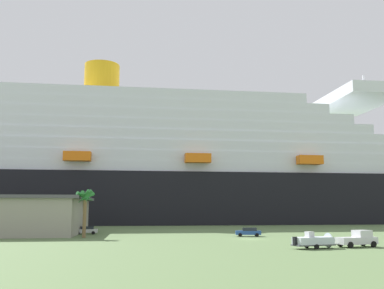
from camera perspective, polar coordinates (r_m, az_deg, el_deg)
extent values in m
plane|color=#567042|center=(103.88, 2.99, -11.19)|extent=(600.00, 600.00, 0.00)
cube|color=black|center=(151.35, -0.22, -7.20)|extent=(208.51, 35.77, 16.53)
cube|color=white|center=(151.89, -0.22, -3.44)|extent=(183.50, 32.82, 3.39)
cube|color=white|center=(151.73, -1.78, -2.15)|extent=(177.55, 32.56, 3.39)
cube|color=white|center=(151.76, -3.34, -0.85)|extent=(171.79, 32.07, 3.39)
cube|color=white|center=(151.97, -4.89, 0.45)|extent=(163.71, 31.27, 3.39)
cube|color=white|center=(152.38, -6.44, 1.73)|extent=(155.53, 30.53, 3.39)
cube|color=white|center=(152.97, -7.98, 3.01)|extent=(150.26, 30.09, 3.39)
cube|color=white|center=(153.75, -9.51, 4.28)|extent=(141.44, 29.58, 3.39)
cube|color=white|center=(154.72, -11.02, 5.53)|extent=(133.93, 29.20, 3.39)
cube|color=white|center=(175.92, 20.49, 5.46)|extent=(21.21, 37.10, 4.00)
cylinder|color=yellow|center=(156.77, -11.72, 8.15)|extent=(12.20, 12.20, 11.33)
cylinder|color=silver|center=(178.87, 21.60, 6.62)|extent=(0.80, 0.80, 12.00)
cube|color=orange|center=(134.45, -14.78, -1.50)|extent=(8.03, 3.29, 2.80)
cube|color=orange|center=(134.95, 0.76, -1.80)|extent=(8.03, 3.29, 2.80)
cube|color=orange|center=(144.92, 15.16, -1.97)|extent=(8.03, 3.29, 2.80)
cube|color=silver|center=(63.29, 20.69, -11.68)|extent=(5.89, 3.07, 0.90)
cube|color=silver|center=(63.89, 21.35, -10.80)|extent=(2.34, 2.20, 0.90)
cube|color=#26333F|center=(64.34, 21.81, -10.84)|extent=(0.43, 1.67, 0.63)
cylinder|color=black|center=(65.35, 21.47, -11.92)|extent=(0.84, 0.43, 0.80)
cylinder|color=black|center=(63.85, 22.68, -11.95)|extent=(0.84, 0.43, 0.80)
cylinder|color=black|center=(62.96, 18.84, -12.20)|extent=(0.84, 0.43, 0.80)
cylinder|color=black|center=(61.41, 20.03, -12.25)|extent=(0.84, 0.43, 0.80)
cube|color=#595960|center=(59.17, 15.58, -12.54)|extent=(5.79, 2.98, 0.16)
cube|color=#595960|center=(61.10, 18.13, -12.30)|extent=(1.80, 0.48, 0.10)
cylinder|color=black|center=(59.92, 14.78, -12.66)|extent=(0.67, 0.34, 0.64)
cylinder|color=black|center=(58.17, 16.00, -12.75)|extent=(0.67, 0.34, 0.64)
cube|color=silver|center=(59.13, 15.56, -12.03)|extent=(5.34, 3.09, 0.90)
cone|color=silver|center=(60.85, 17.84, -11.83)|extent=(1.56, 2.12, 1.92)
cube|color=silver|center=(58.80, 15.12, -11.29)|extent=(0.98, 1.14, 0.70)
cube|color=black|center=(57.62, 13.31, -12.22)|extent=(0.45, 0.56, 1.10)
cylinder|color=brown|center=(80.48, -13.89, -9.26)|extent=(0.62, 0.62, 7.03)
cone|color=#287233|center=(80.41, -13.52, -6.70)|extent=(1.06, 3.11, 2.55)
cone|color=#287233|center=(80.76, -13.59, -6.70)|extent=(2.86, 2.73, 2.12)
cone|color=#287233|center=(80.89, -13.75, -6.70)|extent=(3.36, 0.96, 1.88)
cone|color=#287233|center=(80.80, -13.98, -6.69)|extent=(2.86, 2.78, 2.01)
cone|color=#287233|center=(80.52, -14.09, -6.68)|extent=(0.80, 3.23, 2.24)
cone|color=#287233|center=(80.20, -14.00, -6.68)|extent=(2.74, 2.37, 2.70)
cone|color=#287233|center=(80.10, -13.86, -6.68)|extent=(2.99, 1.07, 2.72)
cone|color=#287233|center=(80.20, -13.60, -6.69)|extent=(2.71, 2.96, 1.87)
sphere|color=#287233|center=(80.49, -13.80, -6.76)|extent=(1.10, 1.10, 1.10)
cube|color=#264C99|center=(82.53, 7.37, -11.38)|extent=(4.86, 2.61, 0.70)
cube|color=#1E232D|center=(82.52, 7.52, -10.94)|extent=(2.84, 2.06, 0.55)
cylinder|color=black|center=(81.54, 6.34, -11.68)|extent=(0.69, 0.34, 0.66)
cylinder|color=black|center=(83.32, 6.25, -11.61)|extent=(0.69, 0.34, 0.66)
cylinder|color=black|center=(81.80, 8.51, -11.63)|extent=(0.69, 0.34, 0.66)
cylinder|color=black|center=(83.58, 8.38, -11.56)|extent=(0.69, 0.34, 0.66)
cube|color=silver|center=(91.15, -13.70, -10.92)|extent=(4.51, 1.90, 0.70)
cube|color=#1E232D|center=(91.10, -13.54, -10.54)|extent=(2.54, 1.69, 0.55)
cylinder|color=black|center=(90.41, -14.72, -11.13)|extent=(0.66, 0.23, 0.66)
cylinder|color=black|center=(92.24, -14.58, -11.08)|extent=(0.66, 0.23, 0.66)
cylinder|color=black|center=(90.11, -12.81, -11.21)|extent=(0.66, 0.23, 0.66)
cylinder|color=black|center=(91.94, -12.71, -11.15)|extent=(0.66, 0.23, 0.66)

